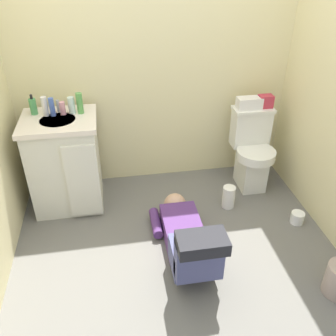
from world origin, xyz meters
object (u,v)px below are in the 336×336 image
Objects in this scene: person_plumber at (187,238)px; bottle_green at (80,103)px; vanity_cabinet at (66,162)px; bottle_pink at (63,108)px; bottle_clear at (71,105)px; toiletry_bag at (265,101)px; soap_dispenser at (33,106)px; tissue_box at (249,103)px; paper_towel_roll at (229,197)px; toilet at (252,150)px; toilet_paper_roll at (297,218)px; faucet at (58,106)px; bottle_white at (45,106)px; bottle_blue at (52,107)px.

person_plumber is 6.28× the size of bottle_green.
bottle_pink is (0.04, 0.08, 0.45)m from vanity_cabinet.
toiletry_bag is at bearing 0.28° from bottle_clear.
bottle_green is at bearing -6.44° from soap_dispenser.
bottle_pink is (-1.59, -0.02, 0.07)m from tissue_box.
bottle_clear is 1.54m from paper_towel_roll.
paper_towel_roll is at bearing -121.88° from tissue_box.
toilet is at bearing -2.68° from bottle_green.
bottle_pink is at bearing -167.45° from bottle_clear.
toilet is 1.67m from vanity_cabinet.
bottle_clear is 1.22× the size of toilet_paper_roll.
paper_towel_roll is at bearing -18.18° from faucet.
person_plumber is at bearing -42.84° from bottle_white.
vanity_cabinet is 6.09× the size of bottle_clear.
bottle_white is at bearing -175.18° from bottle_clear.
bottle_white reaches higher than toiletry_bag.
bottle_green is (0.14, 0.00, 0.03)m from bottle_pink.
faucet is at bearing 91.31° from vanity_cabinet.
bottle_blue is 0.87× the size of bottle_green.
toiletry_bag is 0.75× the size of soap_dispenser.
soap_dispenser is 1.51× the size of toilet_paper_roll.
person_plumber reaches higher than toilet_paper_roll.
bottle_green reaches higher than faucet.
toilet_paper_roll is (1.92, -0.68, -0.84)m from bottle_blue.
toiletry_bag is 1.13× the size of toilet_paper_roll.
person_plumber is 1.02m from toilet_paper_roll.
bottle_green reaches higher than bottle_white.
toiletry_bag is 1.60m from bottle_green.
bottle_white is 1.18× the size of bottle_clear.
tissue_box is at bearing 180.00° from toiletry_bag.
toilet is at bearing -1.85° from bottle_blue.
toiletry_bag is 0.60× the size of paper_towel_roll.
tissue_box is at bearing 1.21° from bottle_blue.
bottle_blue reaches higher than faucet.
faucet is at bearing 161.82° from paper_towel_roll.
faucet is 0.60× the size of soap_dispenser.
toilet_paper_roll is at bearing -21.85° from bottle_clear.
bottle_clear is (-1.52, -0.01, 0.09)m from tissue_box.
faucet is 0.12m from bottle_clear.
bottle_blue is 1.10× the size of bottle_clear.
bottle_pink reaches higher than person_plumber.
paper_towel_roll is (1.37, -0.45, -0.77)m from faucet.
person_plumber is at bearing -43.18° from vanity_cabinet.
tissue_box is at bearing 3.68° from vanity_cabinet.
toiletry_bag is at bearing 0.78° from bottle_white.
bottle_blue is at bearing -178.79° from tissue_box.
bottle_blue reaches higher than person_plumber.
faucet is at bearing 35.83° from bottle_white.
tissue_box is at bearing 58.12° from paper_towel_roll.
bottle_clear reaches higher than faucet.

